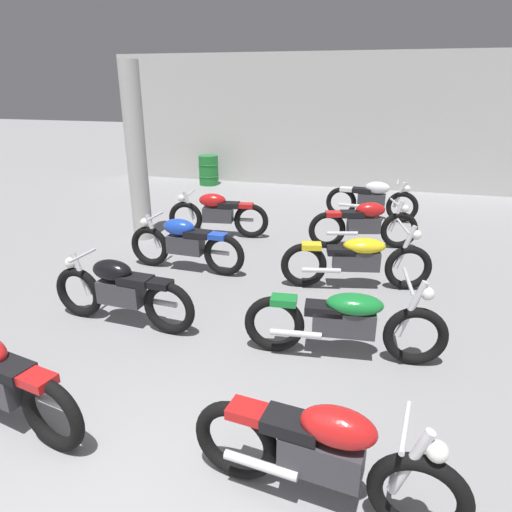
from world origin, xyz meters
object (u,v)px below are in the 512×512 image
support_pillar (136,154)px  motorcycle_right_row_0 (323,453)px  motorcycle_left_row_3 (217,213)px  motorcycle_right_row_4 (372,199)px  motorcycle_left_row_2 (185,243)px  motorcycle_left_row_1 (121,291)px  motorcycle_right_row_3 (364,224)px  motorcycle_right_row_2 (357,259)px  oil_drum (209,170)px  motorcycle_right_row_1 (345,321)px

support_pillar → motorcycle_right_row_0: bearing=-50.6°
motorcycle_left_row_3 → motorcycle_right_row_4: same height
motorcycle_left_row_2 → motorcycle_left_row_1: bearing=-91.3°
motorcycle_right_row_3 → motorcycle_right_row_0: bearing=-89.8°
motorcycle_left_row_2 → motorcycle_left_row_3: (-0.10, 1.77, 0.00)m
motorcycle_left_row_1 → motorcycle_right_row_0: bearing=-35.4°
motorcycle_left_row_1 → motorcycle_right_row_3: same height
motorcycle_right_row_0 → motorcycle_right_row_2: 3.82m
motorcycle_right_row_3 → motorcycle_left_row_3: bearing=-178.5°
motorcycle_left_row_2 → motorcycle_right_row_4: 4.64m
motorcycle_left_row_1 → motorcycle_left_row_3: 3.60m
support_pillar → oil_drum: size_ratio=3.76×
motorcycle_right_row_1 → motorcycle_right_row_4: motorcycle_right_row_1 is taller
motorcycle_right_row_0 → motorcycle_right_row_3: bearing=90.2°
motorcycle_left_row_2 → motorcycle_right_row_3: same height
motorcycle_right_row_0 → motorcycle_right_row_1: (-0.03, 1.94, -0.01)m
motorcycle_right_row_1 → motorcycle_left_row_2: bearing=145.4°
motorcycle_right_row_2 → motorcycle_right_row_3: bearing=89.9°
support_pillar → motorcycle_left_row_1: bearing=-65.5°
support_pillar → motorcycle_left_row_2: support_pillar is taller
motorcycle_right_row_1 → support_pillar: bearing=142.9°
motorcycle_right_row_0 → motorcycle_right_row_4: bearing=89.7°
motorcycle_left_row_3 → oil_drum: size_ratio=2.31×
motorcycle_left_row_1 → motorcycle_right_row_2: (2.71, 1.87, -0.01)m
motorcycle_left_row_2 → motorcycle_right_row_3: (2.67, 1.85, 0.00)m
support_pillar → motorcycle_left_row_2: bearing=-41.4°
motorcycle_left_row_3 → motorcycle_right_row_0: bearing=-63.2°
motorcycle_right_row_0 → motorcycle_right_row_3: same height
motorcycle_left_row_1 → motorcycle_right_row_1: (2.71, -0.01, -0.01)m
motorcycle_right_row_2 → motorcycle_right_row_3: (0.00, 1.80, 0.01)m
motorcycle_left_row_2 → oil_drum: bearing=107.9°
motorcycle_right_row_1 → motorcycle_left_row_1: bearing=179.8°
support_pillar → oil_drum: support_pillar is taller
motorcycle_right_row_1 → motorcycle_right_row_2: (-0.00, 1.88, 0.00)m
oil_drum → motorcycle_left_row_3: bearing=-66.9°
motorcycle_right_row_1 → motorcycle_right_row_3: (0.00, 3.68, 0.01)m
motorcycle_left_row_1 → motorcycle_right_row_0: same height
motorcycle_left_row_1 → motorcycle_right_row_3: (2.71, 3.67, 0.00)m
motorcycle_right_row_3 → motorcycle_right_row_4: 1.91m
motorcycle_right_row_3 → motorcycle_left_row_2: bearing=-145.3°
support_pillar → motorcycle_right_row_2: 4.46m
motorcycle_right_row_0 → motorcycle_right_row_4: size_ratio=1.00×
support_pillar → motorcycle_right_row_4: support_pillar is taller
motorcycle_left_row_2 → motorcycle_right_row_1: (2.67, -1.84, -0.01)m
motorcycle_left_row_2 → motorcycle_right_row_4: size_ratio=1.00×
motorcycle_right_row_0 → motorcycle_right_row_1: bearing=90.7°
motorcycle_left_row_2 → motorcycle_right_row_0: bearing=-54.5°
motorcycle_right_row_1 → oil_drum: 9.31m
motorcycle_right_row_0 → motorcycle_right_row_3: 5.62m
motorcycle_right_row_1 → motorcycle_right_row_0: bearing=-89.3°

